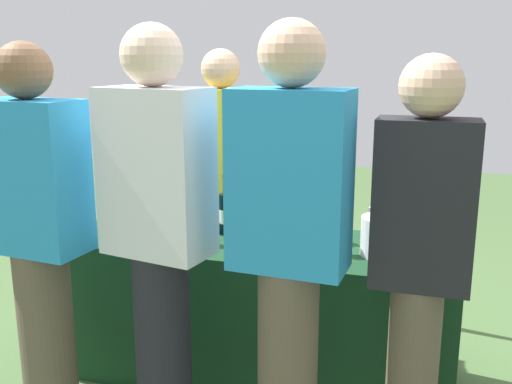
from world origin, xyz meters
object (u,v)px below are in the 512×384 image
menu_board (404,266)px  wine_glass_2 (274,231)px  wine_bottle_6 (421,223)px  wine_bottle_1 (195,209)px  wine_bottle_4 (318,220)px  ice_bucket (385,236)px  wine_bottle_0 (158,205)px  wine_glass_0 (168,222)px  guest_2 (289,245)px  wine_bottle_5 (394,227)px  wine_glass_3 (341,236)px  wine_glass_1 (203,225)px  guest_0 (38,233)px  guest_3 (420,260)px  wine_glass_4 (384,240)px  wine_bottle_3 (253,214)px  wine_bottle_2 (225,213)px  guest_1 (159,232)px  server_pouring (222,183)px

menu_board → wine_glass_2: bearing=-108.7°
wine_bottle_6 → wine_bottle_1: bearing=-176.6°
wine_bottle_4 → ice_bucket: wine_bottle_4 is taller
wine_bottle_0 → wine_glass_0: bearing=-56.3°
guest_2 → menu_board: guest_2 is taller
wine_glass_2 → menu_board: size_ratio=0.20×
wine_bottle_5 → wine_glass_3: size_ratio=2.23×
wine_glass_1 → guest_0: size_ratio=0.08×
wine_bottle_4 → guest_3: bearing=-53.8°
wine_bottle_1 → wine_bottle_6: 1.14m
wine_glass_4 → guest_0: size_ratio=0.08×
wine_glass_2 → ice_bucket: bearing=10.5°
wine_glass_1 → guest_2: 0.79m
wine_bottle_6 → wine_glass_1: wine_bottle_6 is taller
wine_glass_0 → wine_glass_2: wine_glass_0 is taller
wine_bottle_3 → menu_board: bearing=46.1°
ice_bucket → wine_bottle_6: bearing=51.7°
wine_bottle_2 → wine_bottle_5: bearing=-0.4°
wine_bottle_6 → wine_glass_0: bearing=-164.6°
guest_1 → wine_bottle_5: bearing=50.7°
wine_bottle_0 → menu_board: 1.57m
ice_bucket → menu_board: ice_bucket is taller
ice_bucket → guest_3: guest_3 is taller
wine_glass_0 → guest_2: 0.89m
guest_1 → guest_2: size_ratio=1.00×
wine_bottle_0 → server_pouring: bearing=61.6°
guest_3 → wine_bottle_5: bearing=101.6°
wine_glass_2 → server_pouring: (-0.48, 0.64, 0.07)m
wine_bottle_2 → guest_3: size_ratio=0.19×
wine_glass_3 → guest_2: 0.61m
wine_glass_1 → guest_3: size_ratio=0.08×
wine_glass_1 → wine_glass_2: bearing=-1.0°
wine_bottle_1 → server_pouring: bearing=89.7°
wine_glass_0 → guest_0: size_ratio=0.09×
wine_bottle_2 → guest_0: bearing=-126.5°
wine_bottle_6 → wine_glass_1: size_ratio=2.24×
guest_0 → menu_board: size_ratio=2.39×
menu_board → wine_bottle_3: bearing=-122.6°
wine_bottle_3 → wine_bottle_5: 0.70m
guest_0 → guest_3: 1.53m
guest_2 → wine_glass_1: bearing=139.3°
guest_3 → server_pouring: bearing=137.2°
wine_bottle_0 → guest_3: guest_3 is taller
server_pouring → guest_2: (0.68, -1.19, 0.06)m
wine_bottle_3 → menu_board: (0.75, 0.78, -0.48)m
wine_bottle_4 → wine_bottle_6: size_ratio=0.97×
wine_bottle_4 → guest_3: (0.49, -0.67, 0.07)m
wine_glass_1 → wine_glass_3: 0.66m
wine_bottle_0 → wine_glass_3: 1.03m
wine_glass_2 → guest_1: 0.63m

